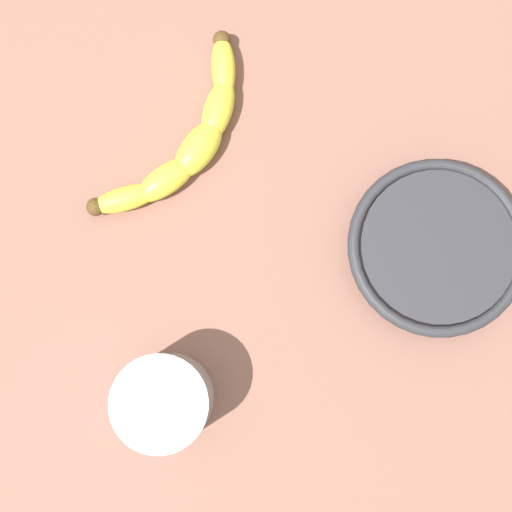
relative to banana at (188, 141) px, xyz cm
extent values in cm
cube|color=#85594B|center=(5.72, -1.98, -3.21)|extent=(120.00, 120.00, 3.00)
ellipsoid|color=yellow|center=(2.38, -8.29, 0.00)|extent=(3.82, 7.22, 2.47)
ellipsoid|color=yellow|center=(2.55, -3.74, 0.00)|extent=(3.82, 7.19, 2.95)
ellipsoid|color=yellow|center=(1.22, 0.61, 0.00)|extent=(6.15, 7.67, 3.43)
ellipsoid|color=yellow|center=(-1.48, 4.28, 0.00)|extent=(6.99, 6.89, 2.95)
ellipsoid|color=yellow|center=(-5.24, 6.85, 0.00)|extent=(7.27, 5.12, 2.47)
sphere|color=#513819|center=(1.75, -11.32, 0.00)|extent=(1.89, 1.89, 1.89)
sphere|color=#513819|center=(-8.05, 8.14, 0.00)|extent=(1.89, 1.89, 1.89)
cylinder|color=silver|center=(22.13, -13.44, 2.59)|extent=(8.86, 8.86, 8.61)
cylinder|color=gray|center=(22.13, -13.44, 2.06)|extent=(8.36, 8.36, 7.06)
cylinder|color=#2D2D33|center=(21.43, 16.83, 0.11)|extent=(15.30, 15.30, 3.64)
torus|color=#2D2D33|center=(21.43, 16.83, 1.33)|extent=(17.83, 17.83, 1.20)
camera|label=1|loc=(21.65, -3.50, 68.79)|focal=48.70mm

